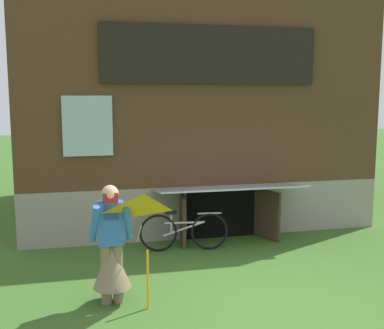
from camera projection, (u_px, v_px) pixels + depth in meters
ground_plane at (265, 299)px, 6.73m from camera, size 60.00×60.00×0.00m
log_house at (181, 106)px, 11.94m from camera, size 7.33×6.67×5.12m
person at (112, 254)px, 6.51m from camera, size 0.61×0.53×1.65m
kite at (144, 222)px, 6.00m from camera, size 0.84×0.91×1.49m
bicycle_silver at (184, 231)px, 8.78m from camera, size 1.63×0.22×0.74m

